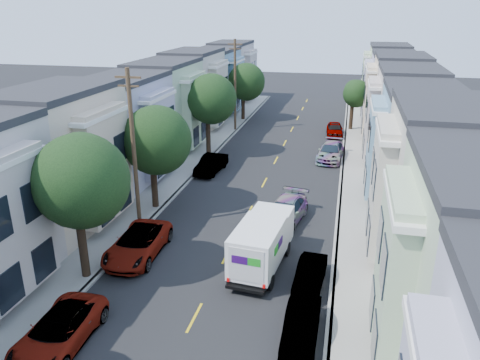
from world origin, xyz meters
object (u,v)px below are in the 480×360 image
at_px(tree_d, 210,99).
at_px(utility_pole_near, 134,152).
at_px(tree_b, 80,181).
at_px(parked_left_d, 211,164).
at_px(parked_left_c, 138,244).
at_px(tree_e, 246,82).
at_px(parked_right_b, 310,275).
at_px(tree_far_r, 356,94).
at_px(fedex_truck, 262,242).
at_px(parked_right_d, 335,129).
at_px(lead_sedan, 285,211).
at_px(parked_left_b, 58,332).
at_px(parked_right_a, 301,326).
at_px(parked_right_c, 331,152).
at_px(utility_pole_far, 235,86).
at_px(tree_c, 155,141).

relative_size(tree_d, utility_pole_near, 0.77).
distance_m(tree_b, parked_left_d, 18.16).
relative_size(parked_left_c, parked_left_d, 1.24).
height_order(tree_e, parked_left_d, tree_e).
relative_size(tree_e, parked_right_b, 1.89).
xyz_separation_m(tree_far_r, fedex_truck, (-4.71, -32.20, -2.61)).
xyz_separation_m(parked_right_b, parked_right_d, (0.00, 30.30, 0.11)).
distance_m(tree_b, lead_sedan, 13.56).
relative_size(tree_far_r, utility_pole_near, 0.58).
relative_size(fedex_truck, parked_right_d, 1.28).
bearing_deg(tree_e, tree_b, -90.00).
relative_size(tree_e, parked_left_b, 1.39).
relative_size(tree_b, parked_left_b, 1.54).
bearing_deg(lead_sedan, parked_left_c, -130.62).
distance_m(parked_right_a, parked_right_d, 34.53).
bearing_deg(parked_right_c, parked_right_a, -85.01).
height_order(tree_d, utility_pole_far, utility_pole_far).
bearing_deg(parked_right_b, lead_sedan, 111.32).
relative_size(tree_c, tree_far_r, 1.27).
height_order(tree_b, parked_right_d, tree_b).
height_order(tree_e, parked_left_b, tree_e).
height_order(fedex_truck, parked_right_c, fedex_truck).
bearing_deg(parked_right_b, parked_left_d, 125.91).
bearing_deg(parked_right_c, utility_pole_near, -117.81).
xyz_separation_m(parked_left_c, parked_right_d, (9.80, 29.44, -0.03)).
bearing_deg(parked_left_c, parked_right_c, 62.83).
distance_m(utility_pole_far, fedex_truck, 30.36).
bearing_deg(fedex_truck, parked_right_d, 90.15).
distance_m(lead_sedan, parked_left_b, 15.99).
relative_size(tree_e, tree_far_r, 1.22).
bearing_deg(tree_c, parked_left_d, 80.27).
bearing_deg(tree_d, parked_right_d, 41.19).
bearing_deg(parked_right_a, lead_sedan, 101.46).
bearing_deg(tree_c, parked_right_b, -33.57).
height_order(parked_left_d, parked_right_b, parked_left_d).
relative_size(tree_e, parked_left_d, 1.59).
xyz_separation_m(parked_left_b, parked_left_d, (0.00, 22.53, 0.03)).
bearing_deg(parked_left_d, tree_far_r, 61.87).
xyz_separation_m(fedex_truck, parked_right_c, (2.72, 20.30, -0.78)).
bearing_deg(parked_right_d, tree_b, -112.92).
height_order(utility_pole_near, fedex_truck, utility_pole_near).
distance_m(tree_d, lead_sedan, 16.68).
height_order(tree_d, parked_right_a, tree_d).
distance_m(parked_right_a, parked_right_c, 25.74).
relative_size(tree_b, tree_far_r, 1.35).
xyz_separation_m(lead_sedan, parked_left_c, (-7.53, -6.32, -0.00)).
xyz_separation_m(tree_d, lead_sedan, (8.93, -13.31, -4.60)).
bearing_deg(tree_b, tree_far_r, 69.50).
bearing_deg(parked_right_b, tree_c, 150.21).
bearing_deg(tree_c, lead_sedan, -1.60).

